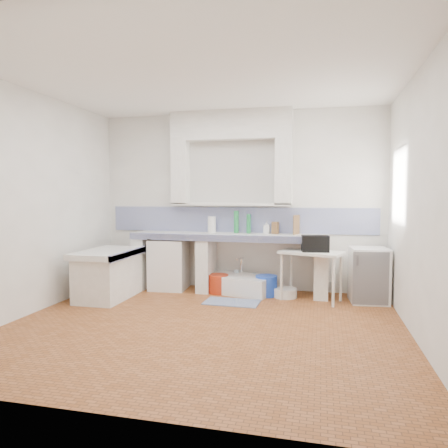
% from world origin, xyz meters
% --- Properties ---
extents(floor, '(4.50, 4.50, 0.00)m').
position_xyz_m(floor, '(0.00, 0.00, 0.00)').
color(floor, '#9D592E').
rests_on(floor, ground).
extents(ceiling, '(4.50, 4.50, 0.00)m').
position_xyz_m(ceiling, '(0.00, 0.00, 2.80)').
color(ceiling, white).
rests_on(ceiling, ground).
extents(wall_back, '(4.50, 0.00, 4.50)m').
position_xyz_m(wall_back, '(0.00, 2.00, 1.40)').
color(wall_back, white).
rests_on(wall_back, ground).
extents(wall_front, '(4.50, 0.00, 4.50)m').
position_xyz_m(wall_front, '(0.00, -2.00, 1.40)').
color(wall_front, white).
rests_on(wall_front, ground).
extents(wall_left, '(0.00, 4.50, 4.50)m').
position_xyz_m(wall_left, '(-2.25, 0.00, 1.40)').
color(wall_left, white).
rests_on(wall_left, ground).
extents(wall_right, '(0.00, 4.50, 4.50)m').
position_xyz_m(wall_right, '(2.25, 0.00, 1.40)').
color(wall_right, white).
rests_on(wall_right, ground).
extents(alcove_mass, '(1.90, 0.25, 0.45)m').
position_xyz_m(alcove_mass, '(-0.10, 1.88, 2.58)').
color(alcove_mass, white).
rests_on(alcove_mass, ground).
extents(window_frame, '(0.35, 0.86, 1.06)m').
position_xyz_m(window_frame, '(2.42, 1.20, 1.60)').
color(window_frame, '#3C2513').
rests_on(window_frame, ground).
extents(lace_valance, '(0.01, 0.84, 0.24)m').
position_xyz_m(lace_valance, '(2.28, 1.20, 1.98)').
color(lace_valance, white).
rests_on(lace_valance, ground).
extents(counter_slab, '(3.00, 0.60, 0.08)m').
position_xyz_m(counter_slab, '(-0.10, 1.70, 0.86)').
color(counter_slab, white).
rests_on(counter_slab, ground).
extents(counter_lip, '(3.00, 0.04, 0.10)m').
position_xyz_m(counter_lip, '(-0.10, 1.42, 0.86)').
color(counter_lip, navy).
rests_on(counter_lip, ground).
extents(counter_pier_left, '(0.20, 0.55, 0.82)m').
position_xyz_m(counter_pier_left, '(-1.50, 1.70, 0.41)').
color(counter_pier_left, white).
rests_on(counter_pier_left, ground).
extents(counter_pier_mid, '(0.20, 0.55, 0.82)m').
position_xyz_m(counter_pier_mid, '(-0.45, 1.70, 0.41)').
color(counter_pier_mid, white).
rests_on(counter_pier_mid, ground).
extents(counter_pier_right, '(0.20, 0.55, 0.82)m').
position_xyz_m(counter_pier_right, '(1.30, 1.70, 0.41)').
color(counter_pier_right, white).
rests_on(counter_pier_right, ground).
extents(peninsula_top, '(0.70, 1.10, 0.08)m').
position_xyz_m(peninsula_top, '(-1.70, 0.90, 0.66)').
color(peninsula_top, white).
rests_on(peninsula_top, ground).
extents(peninsula_base, '(0.60, 1.00, 0.62)m').
position_xyz_m(peninsula_base, '(-1.70, 0.90, 0.31)').
color(peninsula_base, white).
rests_on(peninsula_base, ground).
extents(peninsula_lip, '(0.04, 1.10, 0.10)m').
position_xyz_m(peninsula_lip, '(-1.37, 0.90, 0.66)').
color(peninsula_lip, navy).
rests_on(peninsula_lip, ground).
extents(backsplash, '(4.27, 0.03, 0.40)m').
position_xyz_m(backsplash, '(0.00, 1.99, 1.10)').
color(backsplash, navy).
rests_on(backsplash, ground).
extents(stove, '(0.60, 0.58, 0.79)m').
position_xyz_m(stove, '(-1.06, 1.68, 0.40)').
color(stove, white).
rests_on(stove, ground).
extents(sink, '(1.12, 0.80, 0.24)m').
position_xyz_m(sink, '(0.08, 1.66, 0.12)').
color(sink, white).
rests_on(sink, ground).
extents(side_table, '(0.95, 0.70, 0.04)m').
position_xyz_m(side_table, '(1.16, 1.44, 0.35)').
color(side_table, white).
rests_on(side_table, ground).
extents(fridge, '(0.54, 0.54, 0.76)m').
position_xyz_m(fridge, '(1.95, 1.54, 0.38)').
color(fridge, white).
rests_on(fridge, ground).
extents(bucket_red, '(0.36, 0.36, 0.29)m').
position_xyz_m(bucket_red, '(-0.22, 1.57, 0.14)').
color(bucket_red, '#B42C11').
rests_on(bucket_red, ground).
extents(bucket_orange, '(0.29, 0.29, 0.23)m').
position_xyz_m(bucket_orange, '(0.09, 1.56, 0.12)').
color(bucket_orange, '#D15806').
rests_on(bucket_orange, ground).
extents(bucket_blue, '(0.42, 0.42, 0.30)m').
position_xyz_m(bucket_blue, '(0.51, 1.57, 0.15)').
color(bucket_blue, blue).
rests_on(bucket_blue, ground).
extents(basin_white, '(0.39, 0.39, 0.13)m').
position_xyz_m(basin_white, '(0.79, 1.54, 0.07)').
color(basin_white, white).
rests_on(basin_white, ground).
extents(water_bottle_a, '(0.10, 0.10, 0.32)m').
position_xyz_m(water_bottle_a, '(0.00, 1.85, 0.16)').
color(water_bottle_a, silver).
rests_on(water_bottle_a, ground).
extents(water_bottle_b, '(0.07, 0.07, 0.28)m').
position_xyz_m(water_bottle_b, '(0.29, 1.85, 0.14)').
color(water_bottle_b, silver).
rests_on(water_bottle_b, ground).
extents(black_bag, '(0.39, 0.26, 0.23)m').
position_xyz_m(black_bag, '(1.21, 1.40, 0.82)').
color(black_bag, black).
rests_on(black_bag, side_table).
extents(green_bottle_a, '(0.08, 0.08, 0.35)m').
position_xyz_m(green_bottle_a, '(-0.00, 1.85, 1.07)').
color(green_bottle_a, '#207F3E').
rests_on(green_bottle_a, counter_slab).
extents(green_bottle_b, '(0.08, 0.08, 0.30)m').
position_xyz_m(green_bottle_b, '(0.19, 1.85, 1.05)').
color(green_bottle_b, '#207F3E').
rests_on(green_bottle_b, counter_slab).
extents(knife_block, '(0.11, 0.10, 0.19)m').
position_xyz_m(knife_block, '(0.61, 1.85, 0.99)').
color(knife_block, olive).
rests_on(knife_block, counter_slab).
extents(cutting_board, '(0.09, 0.21, 0.29)m').
position_xyz_m(cutting_board, '(0.93, 1.85, 1.05)').
color(cutting_board, olive).
rests_on(cutting_board, counter_slab).
extents(paper_towel, '(0.13, 0.13, 0.26)m').
position_xyz_m(paper_towel, '(-0.40, 1.85, 1.03)').
color(paper_towel, white).
rests_on(paper_towel, counter_slab).
extents(soap_bottle, '(0.09, 0.09, 0.20)m').
position_xyz_m(soap_bottle, '(0.48, 1.85, 1.00)').
color(soap_bottle, white).
rests_on(soap_bottle, counter_slab).
extents(rug, '(0.77, 0.46, 0.01)m').
position_xyz_m(rug, '(0.10, 1.06, 0.01)').
color(rug, navy).
rests_on(rug, ground).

